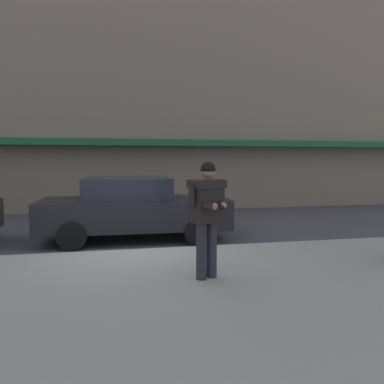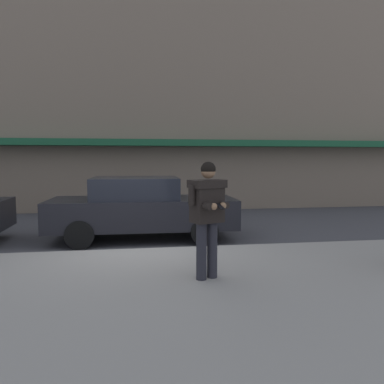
# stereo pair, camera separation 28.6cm
# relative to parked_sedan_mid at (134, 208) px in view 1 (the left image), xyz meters

# --- Properties ---
(ground_plane) EXTENTS (80.00, 80.00, 0.00)m
(ground_plane) POSITION_rel_parked_sedan_mid_xyz_m (-0.11, -1.35, -0.79)
(ground_plane) COLOR #3D3D42
(sidewalk) EXTENTS (32.00, 5.30, 0.14)m
(sidewalk) POSITION_rel_parked_sedan_mid_xyz_m (0.89, -4.20, -0.72)
(sidewalk) COLOR gray
(sidewalk) RESTS_ON ground
(curb_paint_line) EXTENTS (28.00, 0.12, 0.01)m
(curb_paint_line) POSITION_rel_parked_sedan_mid_xyz_m (0.89, -1.30, -0.79)
(curb_paint_line) COLOR silver
(curb_paint_line) RESTS_ON ground
(storefront_facade) EXTENTS (28.00, 4.70, 14.79)m
(storefront_facade) POSITION_rel_parked_sedan_mid_xyz_m (0.89, 7.14, 6.59)
(storefront_facade) COLOR #756656
(storefront_facade) RESTS_ON ground
(parked_sedan_mid) EXTENTS (4.54, 2.01, 1.54)m
(parked_sedan_mid) POSITION_rel_parked_sedan_mid_xyz_m (0.00, 0.00, 0.00)
(parked_sedan_mid) COLOR black
(parked_sedan_mid) RESTS_ON ground
(man_texting_on_phone) EXTENTS (0.61, 0.65, 1.81)m
(man_texting_on_phone) POSITION_rel_parked_sedan_mid_xyz_m (0.94, -3.70, 0.46)
(man_texting_on_phone) COLOR #23232B
(man_texting_on_phone) RESTS_ON sidewalk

